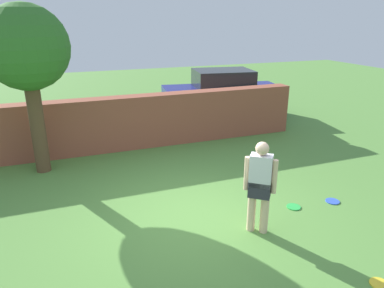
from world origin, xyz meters
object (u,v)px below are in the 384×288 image
person (260,183)px  frisbee_green (294,207)px  tree (26,50)px  frisbee_blue (332,201)px  frisbee_yellow (380,284)px  car (223,94)px

person → frisbee_green: (1.08, 0.45, -0.89)m
person → frisbee_green: bearing=60.8°
tree → frisbee_blue: tree is taller
frisbee_yellow → frisbee_blue: size_ratio=1.00×
frisbee_blue → tree: bearing=145.6°
car → frisbee_green: 6.77m
tree → person: 5.67m
tree → person: bearing=-49.6°
frisbee_yellow → frisbee_green: size_ratio=1.00×
frisbee_yellow → frisbee_green: bearing=85.4°
tree → frisbee_green: (4.54, -3.62, -2.80)m
frisbee_yellow → frisbee_green: 2.22m
car → frisbee_green: bearing=85.1°
person → car: bearing=107.7°
car → frisbee_yellow: size_ratio=16.32×
frisbee_green → car: bearing=76.6°
tree → frisbee_blue: bearing=-34.4°
tree → car: 7.03m
person → car: size_ratio=0.37×
car → frisbee_yellow: 8.96m
person → car: (2.63, 6.98, -0.04)m
tree → car: tree is taller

